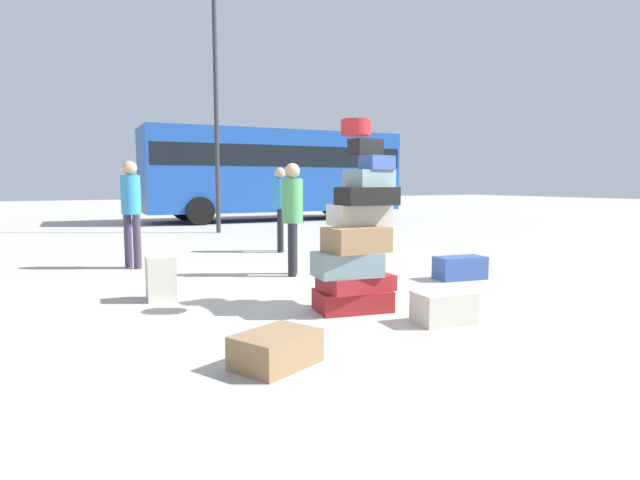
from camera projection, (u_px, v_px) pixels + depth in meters
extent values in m
plane|color=#ADA89E|center=(379.00, 307.00, 5.78)|extent=(80.00, 80.00, 0.00)
cube|color=maroon|center=(353.00, 300.00, 5.62)|extent=(0.84, 0.61, 0.22)
cube|color=maroon|center=(356.00, 283.00, 5.59)|extent=(0.73, 0.47, 0.16)
cube|color=gray|center=(347.00, 264.00, 5.49)|extent=(0.72, 0.52, 0.25)
cube|color=olive|center=(356.00, 240.00, 5.49)|extent=(0.66, 0.44, 0.26)
cube|color=beige|center=(359.00, 215.00, 5.73)|extent=(0.63, 0.43, 0.22)
cube|color=black|center=(367.00, 196.00, 5.56)|extent=(0.61, 0.41, 0.19)
cube|color=gray|center=(369.00, 178.00, 5.73)|extent=(0.55, 0.41, 0.19)
cube|color=#334F99|center=(377.00, 163.00, 5.69)|extent=(0.38, 0.28, 0.15)
cube|color=black|center=(365.00, 148.00, 5.86)|extent=(0.37, 0.26, 0.19)
cylinder|color=maroon|center=(356.00, 127.00, 5.41)|extent=(0.31, 0.31, 0.16)
cube|color=#334F99|center=(460.00, 268.00, 7.44)|extent=(0.74, 0.44, 0.32)
cube|color=olive|center=(276.00, 349.00, 3.92)|extent=(0.73, 0.64, 0.25)
cube|color=beige|center=(161.00, 278.00, 6.10)|extent=(0.33, 0.31, 0.51)
cube|color=beige|center=(444.00, 307.00, 5.12)|extent=(0.59, 0.41, 0.30)
cylinder|color=black|center=(280.00, 230.00, 10.49)|extent=(0.12, 0.12, 0.84)
cylinder|color=black|center=(280.00, 231.00, 10.28)|extent=(0.12, 0.12, 0.84)
cylinder|color=#338CCC|center=(280.00, 194.00, 10.31)|extent=(0.30, 0.30, 0.59)
sphere|color=tan|center=(280.00, 173.00, 10.26)|extent=(0.22, 0.22, 0.22)
cylinder|color=#3F334C|center=(128.00, 241.00, 8.45)|extent=(0.12, 0.12, 0.85)
cylinder|color=#3F334C|center=(137.00, 242.00, 8.33)|extent=(0.12, 0.12, 0.85)
cylinder|color=#338CCC|center=(131.00, 195.00, 8.31)|extent=(0.30, 0.30, 0.61)
sphere|color=tan|center=(130.00, 168.00, 8.27)|extent=(0.22, 0.22, 0.22)
cylinder|color=black|center=(293.00, 248.00, 7.86)|extent=(0.12, 0.12, 0.77)
cylinder|color=black|center=(292.00, 250.00, 7.64)|extent=(0.12, 0.12, 0.77)
cylinder|color=#4C9959|center=(292.00, 201.00, 7.67)|extent=(0.30, 0.30, 0.64)
sphere|color=tan|center=(292.00, 171.00, 7.63)|extent=(0.22, 0.22, 0.22)
cube|color=#1E4CA5|center=(274.00, 171.00, 19.08)|extent=(9.19, 2.86, 2.80)
cube|color=black|center=(273.00, 158.00, 19.03)|extent=(9.00, 2.88, 0.70)
cylinder|color=black|center=(331.00, 205.00, 21.61)|extent=(0.91, 0.29, 0.90)
cylinder|color=black|center=(362.00, 207.00, 19.36)|extent=(0.91, 0.29, 0.90)
cylinder|color=black|center=(184.00, 208.00, 19.08)|extent=(0.91, 0.29, 0.90)
cylinder|color=black|center=(200.00, 211.00, 16.84)|extent=(0.91, 0.29, 0.90)
cylinder|color=#333338|center=(216.00, 107.00, 14.01)|extent=(0.12, 0.12, 6.68)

